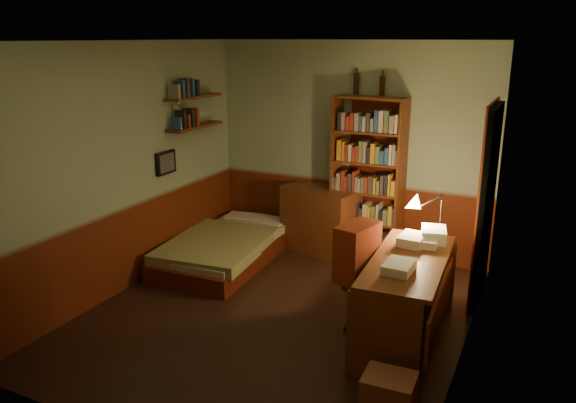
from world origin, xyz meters
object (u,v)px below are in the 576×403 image
at_px(desk_lamp, 441,209).
at_px(office_chair, 375,285).
at_px(bookshelf, 367,180).
at_px(mini_stereo, 344,182).
at_px(dresser, 320,220).
at_px(desk, 406,301).
at_px(bed, 225,239).
at_px(cardboard_box_b, 389,392).

distance_m(desk_lamp, office_chair, 1.01).
relative_size(bookshelf, office_chair, 2.06).
bearing_deg(mini_stereo, dresser, -168.43).
bearing_deg(dresser, office_chair, -39.56).
bearing_deg(dresser, desk_lamp, -16.25).
bearing_deg(desk, mini_stereo, 121.55).
height_order(bed, desk, desk).
distance_m(mini_stereo, desk, 2.29).
relative_size(desk_lamp, cardboard_box_b, 1.41).
distance_m(bookshelf, desk, 2.12).
xyz_separation_m(bed, bookshelf, (1.48, 0.88, 0.71)).
distance_m(desk, desk_lamp, 1.00).
bearing_deg(bookshelf, dresser, -163.65).
bearing_deg(cardboard_box_b, bed, 143.62).
distance_m(desk, cardboard_box_b, 1.03).
distance_m(dresser, desk_lamp, 2.01).
height_order(dresser, mini_stereo, mini_stereo).
bearing_deg(cardboard_box_b, desk, 97.86).
distance_m(bookshelf, office_chair, 1.96).
relative_size(dresser, office_chair, 0.98).
relative_size(desk, office_chair, 1.55).
distance_m(dresser, mini_stereo, 0.57).
relative_size(bookshelf, desk, 1.33).
bearing_deg(desk, bookshelf, 115.05).
distance_m(dresser, bookshelf, 0.81).
distance_m(mini_stereo, desk_lamp, 1.76).
distance_m(office_chair, cardboard_box_b, 1.15).
relative_size(mini_stereo, bookshelf, 0.15).
bearing_deg(desk_lamp, dresser, 134.68).
bearing_deg(office_chair, cardboard_box_b, -53.04).
distance_m(bed, desk_lamp, 2.67).
bearing_deg(mini_stereo, bookshelf, -21.51).
xyz_separation_m(dresser, mini_stereo, (0.26, 0.12, 0.49)).
bearing_deg(desk_lamp, bed, 161.33).
bearing_deg(dresser, mini_stereo, 39.88).
height_order(mini_stereo, bookshelf, bookshelf).
bearing_deg(cardboard_box_b, mini_stereo, 116.54).
relative_size(bookshelf, cardboard_box_b, 5.24).
bearing_deg(desk, office_chair, 172.74).
height_order(mini_stereo, desk, mini_stereo).
height_order(bed, mini_stereo, mini_stereo).
bearing_deg(mini_stereo, office_chair, -75.81).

